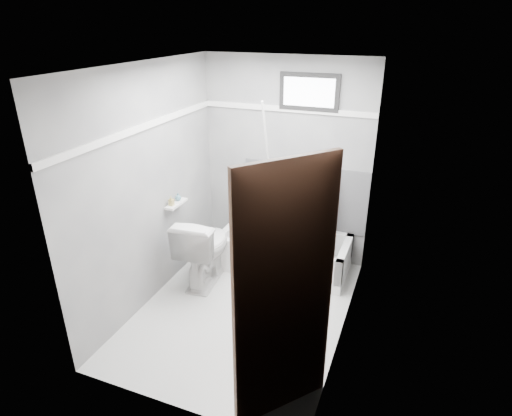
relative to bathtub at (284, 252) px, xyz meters
The scene contains 19 objects.
floor 0.96m from the bathtub, 97.88° to the right, with size 2.60×2.60×0.00m, color silver.
ceiling 2.38m from the bathtub, 97.88° to the right, with size 2.60×2.60×0.00m, color silver.
wall_back 1.06m from the bathtub, 109.19° to the left, with size 2.00×0.02×2.40m, color slate.
wall_front 2.44m from the bathtub, 93.30° to the right, with size 2.00×0.02×2.40m, color slate.
wall_left 1.77m from the bathtub, 140.51° to the right, with size 0.02×2.60×2.40m, color slate.
wall_right 1.61m from the bathtub, 46.87° to the right, with size 0.02×2.60×2.40m, color slate.
bathtub is the anchor object (origin of this frame).
office_chair 0.46m from the bathtub, 12.90° to the left, with size 0.57×0.57×0.99m, color slate, non-canonical shape.
toilet 0.96m from the bathtub, 142.74° to the right, with size 0.46×0.82×0.81m, color white.
door 2.50m from the bathtub, 68.93° to the right, with size 0.78×0.78×2.00m, color brown, non-canonical shape.
window 1.85m from the bathtub, 71.14° to the left, with size 0.66×0.04×0.40m, color black, non-canonical shape.
backerboard 0.70m from the bathtub, 71.39° to the left, with size 1.50×0.02×0.78m, color #4C4C4F.
trim_back 1.65m from the bathtub, 109.83° to the left, with size 2.00×0.02×0.06m, color white.
trim_left 2.17m from the bathtub, 140.19° to the right, with size 0.02×2.60×0.06m, color white.
pole 0.88m from the bathtub, 150.52° to the left, with size 0.02×0.02×1.95m, color silver.
shelf 1.39m from the bathtub, 151.29° to the right, with size 0.10×0.32×0.03m, color white.
soap_bottle_a 1.47m from the bathtub, 148.31° to the right, with size 0.05×0.05×0.11m, color #A19250.
soap_bottle_b 1.41m from the bathtub, 154.06° to the right, with size 0.07×0.07×0.09m, color slate.
faucet 0.58m from the bathtub, 134.04° to the left, with size 0.26×0.10×0.16m, color silver, non-canonical shape.
Camera 1 is at (1.43, -3.30, 2.75)m, focal length 30.00 mm.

